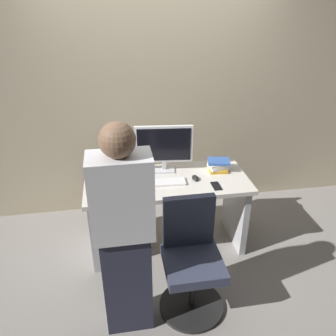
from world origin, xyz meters
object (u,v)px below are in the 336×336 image
at_px(cup_by_monitor, 122,172).
at_px(person_at_desk, 124,235).
at_px(mouse, 195,178).
at_px(cup_near_keyboard, 120,186).
at_px(office_chair, 191,262).
at_px(monitor, 163,146).
at_px(desk, 167,201).
at_px(cell_phone, 216,186).
at_px(book_stack, 218,165).
at_px(keyboard, 162,183).

bearing_deg(cup_by_monitor, person_at_desk, -91.91).
xyz_separation_m(mouse, cup_near_keyboard, (-0.68, -0.08, 0.03)).
height_order(office_chair, cup_near_keyboard, office_chair).
relative_size(person_at_desk, monitor, 3.03).
bearing_deg(desk, cell_phone, -24.33).
distance_m(monitor, cup_near_keyboard, 0.56).
bearing_deg(book_stack, cup_near_keyboard, -167.27).
xyz_separation_m(office_chair, book_stack, (0.45, 0.84, 0.38)).
relative_size(desk, keyboard, 3.49).
distance_m(desk, cell_phone, 0.51).
height_order(mouse, cup_by_monitor, cup_by_monitor).
xyz_separation_m(cup_by_monitor, cell_phone, (0.81, -0.33, -0.04)).
bearing_deg(cell_phone, book_stack, 69.72).
distance_m(person_at_desk, cup_by_monitor, 1.00).
xyz_separation_m(keyboard, cup_by_monitor, (-0.34, 0.20, 0.03)).
height_order(monitor, cell_phone, monitor).
relative_size(mouse, cup_near_keyboard, 1.17).
relative_size(keyboard, mouse, 4.30).
xyz_separation_m(person_at_desk, book_stack, (0.95, 0.95, -0.04)).
bearing_deg(cup_near_keyboard, cup_by_monitor, 83.46).
bearing_deg(mouse, monitor, 139.14).
height_order(desk, cup_by_monitor, cup_by_monitor).
height_order(monitor, mouse, monitor).
xyz_separation_m(desk, mouse, (0.26, -0.03, 0.24)).
distance_m(office_chair, mouse, 0.81).
bearing_deg(office_chair, desk, 95.16).
height_order(cup_by_monitor, cell_phone, cup_by_monitor).
bearing_deg(mouse, office_chair, -104.92).
relative_size(monitor, cell_phone, 3.75).
relative_size(desk, mouse, 15.01).
distance_m(office_chair, cup_by_monitor, 1.06).
bearing_deg(mouse, cup_by_monitor, 164.95).
bearing_deg(book_stack, monitor, 170.18).
xyz_separation_m(person_at_desk, mouse, (0.69, 0.82, -0.08)).
distance_m(cup_by_monitor, cell_phone, 0.87).
height_order(mouse, book_stack, book_stack).
relative_size(keyboard, cup_near_keyboard, 5.04).
xyz_separation_m(desk, book_stack, (0.51, 0.10, 0.28)).
xyz_separation_m(keyboard, mouse, (0.32, 0.02, 0.01)).
xyz_separation_m(office_chair, cup_near_keyboard, (-0.50, 0.63, 0.36)).
height_order(person_at_desk, monitor, person_at_desk).
distance_m(cup_near_keyboard, cup_by_monitor, 0.26).
distance_m(keyboard, cup_near_keyboard, 0.38).
height_order(cup_by_monitor, book_stack, book_stack).
height_order(desk, cell_phone, cell_phone).
bearing_deg(desk, cup_by_monitor, 160.40).
xyz_separation_m(desk, cell_phone, (0.41, -0.19, 0.23)).
distance_m(book_stack, cell_phone, 0.31).
bearing_deg(book_stack, keyboard, -164.88).
xyz_separation_m(office_chair, cell_phone, (0.34, 0.56, 0.32)).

